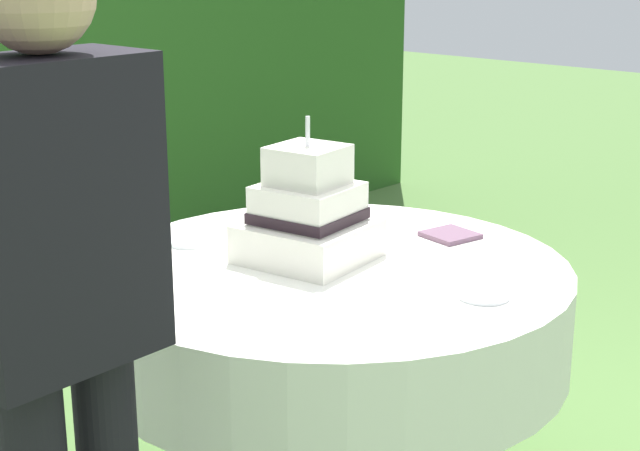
# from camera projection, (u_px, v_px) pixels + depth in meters

# --- Properties ---
(cake_table) EXTENTS (1.25, 1.25, 0.77)m
(cake_table) POSITION_uv_depth(u_px,v_px,m) (332.00, 313.00, 2.57)
(cake_table) COLOR #4C4C51
(cake_table) RESTS_ON ground_plane
(wedding_cake) EXTENTS (0.34, 0.35, 0.38)m
(wedding_cake) POSITION_uv_depth(u_px,v_px,m) (308.00, 216.00, 2.55)
(wedding_cake) COLOR white
(wedding_cake) RESTS_ON cake_table
(serving_plate_near) EXTENTS (0.12, 0.12, 0.01)m
(serving_plate_near) POSITION_uv_depth(u_px,v_px,m) (483.00, 295.00, 2.29)
(serving_plate_near) COLOR white
(serving_plate_near) RESTS_ON cake_table
(serving_plate_far) EXTENTS (0.11, 0.11, 0.01)m
(serving_plate_far) POSITION_uv_depth(u_px,v_px,m) (188.00, 242.00, 2.70)
(serving_plate_far) COLOR white
(serving_plate_far) RESTS_ON cake_table
(napkin_stack) EXTENTS (0.16, 0.16, 0.01)m
(napkin_stack) POSITION_uv_depth(u_px,v_px,m) (450.00, 235.00, 2.76)
(napkin_stack) COLOR #6B4C60
(napkin_stack) RESTS_ON cake_table
(standing_person) EXTENTS (0.37, 0.21, 1.60)m
(standing_person) POSITION_uv_depth(u_px,v_px,m) (61.00, 319.00, 1.74)
(standing_person) COLOR black
(standing_person) RESTS_ON ground_plane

